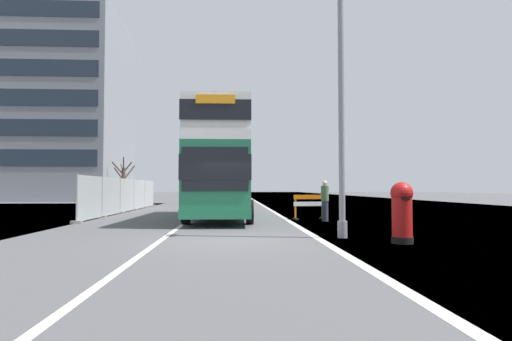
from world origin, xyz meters
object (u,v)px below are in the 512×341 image
(lamppost_foreground, at_px, (341,103))
(pedestrian_at_kerb, at_px, (325,201))
(roadworks_barrier, at_px, (309,204))
(car_oncoming_near, at_px, (226,194))
(red_pillar_postbox, at_px, (402,210))
(double_decker_bus, at_px, (222,164))
(car_receding_mid, at_px, (199,193))

(lamppost_foreground, bearing_deg, pedestrian_at_kerb, 82.54)
(roadworks_barrier, relative_size, car_oncoming_near, 0.36)
(red_pillar_postbox, height_order, pedestrian_at_kerb, pedestrian_at_kerb)
(double_decker_bus, distance_m, car_receding_mid, 23.62)
(lamppost_foreground, height_order, car_receding_mid, lamppost_foreground)
(car_oncoming_near, bearing_deg, double_decker_bus, -89.94)
(car_oncoming_near, distance_m, pedestrian_at_kerb, 19.14)
(double_decker_bus, bearing_deg, roadworks_barrier, -13.28)
(pedestrian_at_kerb, bearing_deg, double_decker_bus, 155.58)
(car_receding_mid, height_order, pedestrian_at_kerb, car_receding_mid)
(car_oncoming_near, relative_size, car_receding_mid, 1.05)
(lamppost_foreground, bearing_deg, red_pillar_postbox, -46.69)
(roadworks_barrier, bearing_deg, red_pillar_postbox, -83.70)
(roadworks_barrier, relative_size, car_receding_mid, 0.38)
(lamppost_foreground, height_order, car_oncoming_near, lamppost_foreground)
(roadworks_barrier, distance_m, car_receding_mid, 25.34)
(red_pillar_postbox, distance_m, car_oncoming_near, 26.66)
(red_pillar_postbox, relative_size, pedestrian_at_kerb, 0.91)
(lamppost_foreground, relative_size, car_oncoming_near, 1.94)
(double_decker_bus, bearing_deg, pedestrian_at_kerb, -24.42)
(red_pillar_postbox, bearing_deg, roadworks_barrier, 96.30)
(double_decker_bus, bearing_deg, lamppost_foreground, -65.54)
(red_pillar_postbox, distance_m, car_receding_mid, 34.02)
(red_pillar_postbox, bearing_deg, car_oncoming_near, 100.99)
(pedestrian_at_kerb, bearing_deg, red_pillar_postbox, -86.61)
(double_decker_bus, distance_m, lamppost_foreground, 9.26)
(double_decker_bus, height_order, car_oncoming_near, double_decker_bus)
(roadworks_barrier, height_order, car_receding_mid, car_receding_mid)
(lamppost_foreground, distance_m, red_pillar_postbox, 3.61)
(roadworks_barrier, bearing_deg, car_oncoming_near, 103.28)
(car_oncoming_near, bearing_deg, red_pillar_postbox, -79.01)
(car_receding_mid, distance_m, pedestrian_at_kerb, 26.57)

